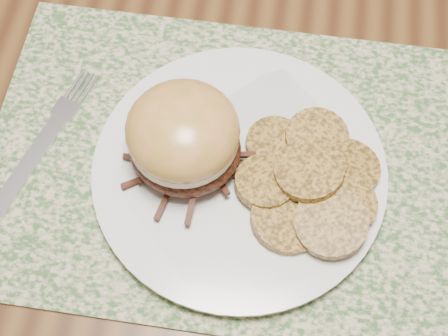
# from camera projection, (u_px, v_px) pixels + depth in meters

# --- Properties ---
(ground) EXTENTS (3.50, 3.50, 0.00)m
(ground) POSITION_uv_depth(u_px,v_px,m) (170.00, 282.00, 1.32)
(ground) COLOR brown
(ground) RESTS_ON ground
(dining_table) EXTENTS (1.50, 0.90, 0.75)m
(dining_table) POSITION_uv_depth(u_px,v_px,m) (124.00, 123.00, 0.72)
(dining_table) COLOR brown
(dining_table) RESTS_ON ground
(placemat) EXTENTS (0.45, 0.33, 0.00)m
(placemat) POSITION_uv_depth(u_px,v_px,m) (218.00, 161.00, 0.60)
(placemat) COLOR #3A6031
(placemat) RESTS_ON dining_table
(dinner_plate) EXTENTS (0.26, 0.26, 0.02)m
(dinner_plate) POSITION_uv_depth(u_px,v_px,m) (239.00, 171.00, 0.59)
(dinner_plate) COLOR white
(dinner_plate) RESTS_ON placemat
(pork_sandwich) EXTENTS (0.13, 0.13, 0.08)m
(pork_sandwich) POSITION_uv_depth(u_px,v_px,m) (183.00, 137.00, 0.55)
(pork_sandwich) COLOR black
(pork_sandwich) RESTS_ON dinner_plate
(roasted_potatoes) EXTENTS (0.15, 0.17, 0.03)m
(roasted_potatoes) POSITION_uv_depth(u_px,v_px,m) (311.00, 180.00, 0.56)
(roasted_potatoes) COLOR olive
(roasted_potatoes) RESTS_ON dinner_plate
(fork) EXTENTS (0.08, 0.20, 0.00)m
(fork) POSITION_uv_depth(u_px,v_px,m) (38.00, 150.00, 0.60)
(fork) COLOR silver
(fork) RESTS_ON placemat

